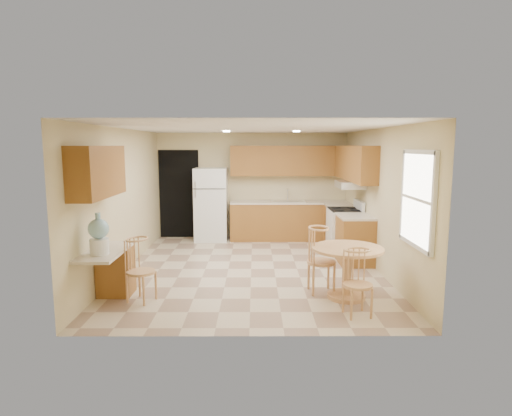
{
  "coord_description": "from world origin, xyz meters",
  "views": [
    {
      "loc": [
        0.06,
        -7.46,
        2.2
      ],
      "look_at": [
        0.09,
        0.3,
        1.07
      ],
      "focal_mm": 30.0,
      "sensor_mm": 36.0,
      "label": 1
    }
  ],
  "objects_px": {
    "stove": "(345,230)",
    "chair_table_b": "(360,278)",
    "water_crock": "(99,236)",
    "dining_table": "(347,265)",
    "chair_table_a": "(323,255)",
    "chair_desk": "(139,265)",
    "refrigerator": "(211,204)"
  },
  "relations": [
    {
      "from": "dining_table",
      "to": "chair_table_b",
      "type": "distance_m",
      "value": 0.73
    },
    {
      "from": "chair_table_a",
      "to": "chair_desk",
      "type": "distance_m",
      "value": 2.64
    },
    {
      "from": "refrigerator",
      "to": "stove",
      "type": "relative_size",
      "value": 1.55
    },
    {
      "from": "chair_table_b",
      "to": "chair_desk",
      "type": "height_order",
      "value": "chair_desk"
    },
    {
      "from": "refrigerator",
      "to": "dining_table",
      "type": "height_order",
      "value": "refrigerator"
    },
    {
      "from": "chair_table_b",
      "to": "refrigerator",
      "type": "bearing_deg",
      "value": -73.35
    },
    {
      "from": "chair_table_a",
      "to": "water_crock",
      "type": "bearing_deg",
      "value": -84.79
    },
    {
      "from": "refrigerator",
      "to": "dining_table",
      "type": "distance_m",
      "value": 4.55
    },
    {
      "from": "chair_table_a",
      "to": "chair_table_b",
      "type": "bearing_deg",
      "value": 14.85
    },
    {
      "from": "chair_desk",
      "to": "water_crock",
      "type": "bearing_deg",
      "value": -40.03
    },
    {
      "from": "dining_table",
      "to": "water_crock",
      "type": "bearing_deg",
      "value": -172.67
    },
    {
      "from": "stove",
      "to": "dining_table",
      "type": "bearing_deg",
      "value": -101.15
    },
    {
      "from": "chair_table_a",
      "to": "chair_desk",
      "type": "xyz_separation_m",
      "value": [
        -2.62,
        -0.36,
        -0.05
      ]
    },
    {
      "from": "chair_table_a",
      "to": "chair_table_b",
      "type": "xyz_separation_m",
      "value": [
        0.33,
        -0.89,
        -0.08
      ]
    },
    {
      "from": "dining_table",
      "to": "chair_desk",
      "type": "xyz_separation_m",
      "value": [
        -2.95,
        -0.2,
        0.05
      ]
    },
    {
      "from": "water_crock",
      "to": "dining_table",
      "type": "bearing_deg",
      "value": 7.33
    },
    {
      "from": "chair_table_a",
      "to": "water_crock",
      "type": "xyz_separation_m",
      "value": [
        -3.07,
        -0.59,
        0.42
      ]
    },
    {
      "from": "refrigerator",
      "to": "chair_table_a",
      "type": "distance_m",
      "value": 4.24
    },
    {
      "from": "chair_table_a",
      "to": "water_crock",
      "type": "distance_m",
      "value": 3.15
    },
    {
      "from": "chair_table_b",
      "to": "water_crock",
      "type": "distance_m",
      "value": 3.45
    },
    {
      "from": "chair_table_a",
      "to": "chair_table_b",
      "type": "distance_m",
      "value": 0.95
    },
    {
      "from": "refrigerator",
      "to": "stove",
      "type": "distance_m",
      "value": 3.15
    },
    {
      "from": "chair_table_b",
      "to": "chair_desk",
      "type": "relative_size",
      "value": 0.96
    },
    {
      "from": "chair_table_a",
      "to": "chair_desk",
      "type": "bearing_deg",
      "value": -87.95
    },
    {
      "from": "stove",
      "to": "water_crock",
      "type": "relative_size",
      "value": 1.95
    },
    {
      "from": "chair_table_a",
      "to": "stove",
      "type": "bearing_deg",
      "value": 155.37
    },
    {
      "from": "chair_table_b",
      "to": "chair_table_a",
      "type": "bearing_deg",
      "value": -79.76
    },
    {
      "from": "stove",
      "to": "chair_table_a",
      "type": "xyz_separation_m",
      "value": [
        -0.86,
        -2.51,
        0.13
      ]
    },
    {
      "from": "stove",
      "to": "chair_table_b",
      "type": "relative_size",
      "value": 1.26
    },
    {
      "from": "chair_desk",
      "to": "water_crock",
      "type": "height_order",
      "value": "water_crock"
    },
    {
      "from": "chair_table_a",
      "to": "chair_table_b",
      "type": "relative_size",
      "value": 1.14
    },
    {
      "from": "water_crock",
      "to": "chair_table_b",
      "type": "bearing_deg",
      "value": -4.97
    }
  ]
}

